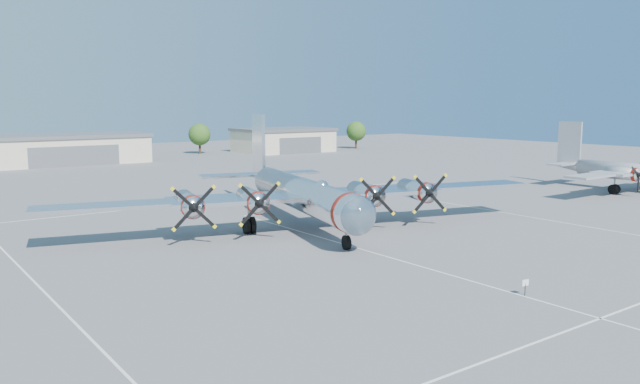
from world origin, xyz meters
TOP-DOWN VIEW (x-y plane):
  - ground at (0.00, 0.00)m, footprint 260.00×260.00m
  - parking_lines at (0.00, -1.75)m, footprint 60.00×50.08m
  - hangar_center at (0.00, 81.96)m, footprint 28.60×14.60m
  - hangar_east at (48.00, 81.96)m, footprint 20.60×14.60m
  - tree_east at (30.00, 88.00)m, footprint 4.80×4.80m
  - tree_far_east at (68.00, 80.00)m, footprint 4.80×4.80m
  - main_bomber_b29 at (1.63, 7.77)m, footprint 50.73×40.65m
  - twin_engine_east at (47.71, 2.17)m, footprint 27.05×19.51m
  - info_placard at (0.17, -17.33)m, footprint 0.50×0.11m

SIDE VIEW (x-z plane):
  - ground at x=0.00m, z-range 0.00..0.00m
  - main_bomber_b29 at x=1.63m, z-range -4.92..4.92m
  - twin_engine_east at x=47.71m, z-range -4.27..4.27m
  - parking_lines at x=0.00m, z-range 0.00..0.01m
  - info_placard at x=0.17m, z-range 0.19..1.15m
  - hangar_center at x=0.00m, z-range 0.01..5.41m
  - hangar_east at x=48.00m, z-range 0.01..5.41m
  - tree_east at x=30.00m, z-range 0.90..7.54m
  - tree_far_east at x=68.00m, z-range 0.90..7.54m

